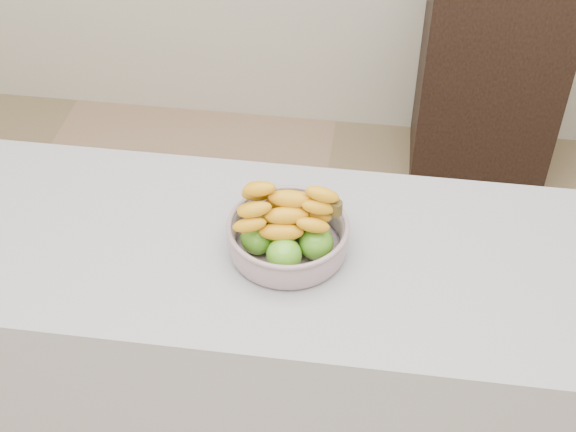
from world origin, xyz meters
name	(u,v)px	position (x,y,z in m)	size (l,w,h in m)	color
counter	(278,373)	(0.00, 0.22, 0.45)	(2.00, 0.60, 0.90)	#A1A2A9
cabinet	(491,64)	(0.61, 1.78, 0.48)	(0.54, 0.43, 0.96)	black
fruit_bowl	(288,232)	(0.03, 0.22, 0.95)	(0.27, 0.27, 0.17)	#AABDCC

